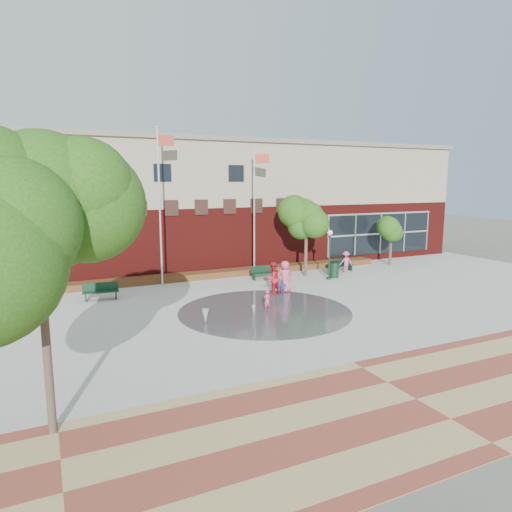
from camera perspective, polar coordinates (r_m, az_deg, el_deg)
name	(u,v)px	position (r m, az deg, el deg)	size (l,w,h in m)	color
ground	(296,330)	(19.84, 4.98, -9.15)	(120.00, 120.00, 0.00)	#666056
plaza_concrete	(256,306)	(23.23, 0.00, -6.33)	(46.00, 18.00, 0.01)	#A8A8A0
paver_band	(416,399)	(14.67, 19.41, -16.56)	(46.00, 6.00, 0.01)	brown
splash_pad	(265,312)	(22.36, 1.10, -6.96)	(8.40, 8.40, 0.01)	#383A3D
library_building	(180,203)	(35.07, -9.46, 6.55)	(44.40, 10.40, 9.20)	#53100D
flower_bed	(207,278)	(30.08, -6.17, -2.76)	(26.00, 1.20, 0.40)	maroon
flagpole_left	(160,199)	(27.67, -11.87, 7.03)	(1.10, 0.26, 9.44)	silver
flagpole_right	(255,205)	(29.80, -0.12, 6.38)	(0.99, 0.43, 8.48)	silver
lamp_right	(330,249)	(29.46, 9.18, 0.87)	(0.34, 0.34, 3.22)	#13311E
bench_left	(101,295)	(25.74, -18.82, -4.60)	(1.88, 0.67, 0.93)	#13311E
bench_mid	(264,275)	(29.43, 0.99, -2.42)	(1.72, 0.52, 0.86)	#13311E
bench_right	(342,268)	(32.39, 10.69, -1.46)	(1.91, 0.90, 0.93)	#13311E
trash_can	(334,270)	(30.34, 9.74, -1.69)	(0.65, 0.65, 1.07)	#13311E
tree_big_left	(36,216)	(11.83, -25.76, 4.48)	(4.79, 4.79, 7.65)	#3F3128
tree_mid	(306,220)	(30.12, 6.33, 4.48)	(3.06, 3.06, 5.16)	#3F3128
tree_small_right	(391,229)	(35.58, 16.57, 3.30)	(2.22, 2.22, 3.79)	#3F3128
water_jet_a	(206,324)	(20.65, -6.31, -8.42)	(0.33, 0.33, 0.64)	white
water_jet_b	(254,315)	(21.79, -0.31, -7.41)	(0.20, 0.20, 0.45)	white
child_splash	(267,301)	(22.35, 1.40, -5.59)	(0.38, 0.25, 1.04)	#C03866
adult_red	(273,279)	(25.29, 2.08, -2.86)	(0.91, 0.71, 1.87)	red
adult_pink	(285,277)	(25.98, 3.65, -2.60)	(0.89, 0.58, 1.82)	#C54B6D
child_blue	(283,288)	(25.31, 3.34, -4.02)	(0.51, 0.21, 0.88)	#354BBB
person_bench	(346,262)	(32.20, 11.16, -0.74)	(0.96, 0.55, 1.48)	#C45285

